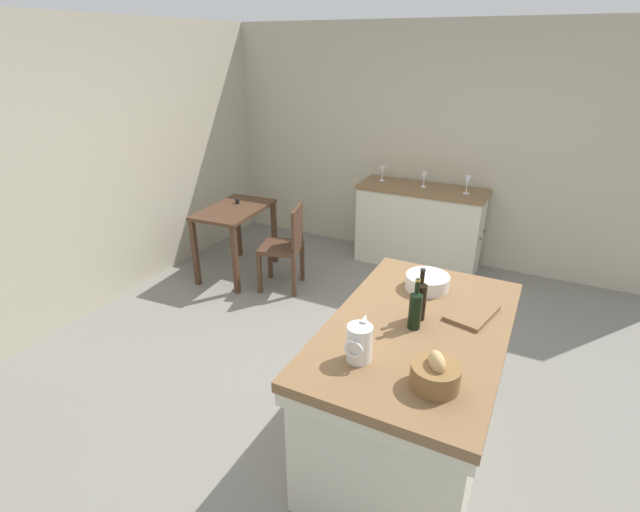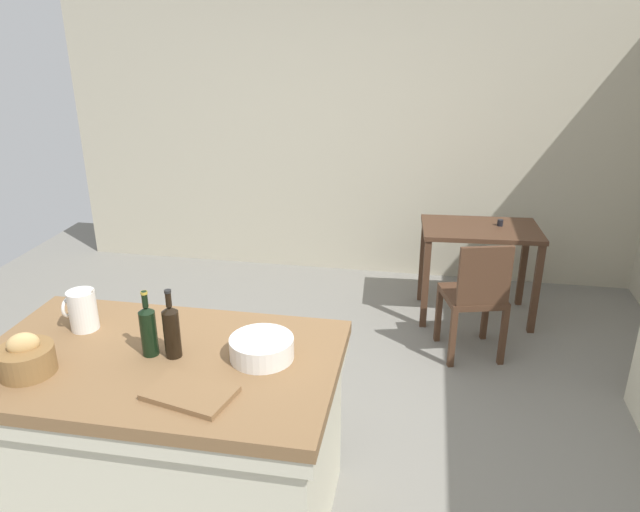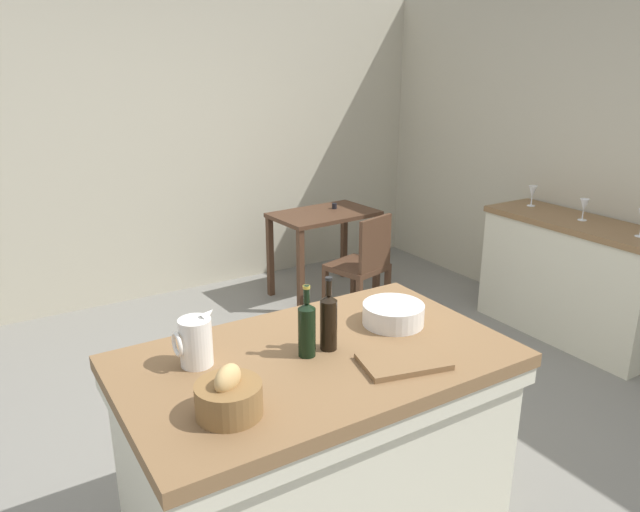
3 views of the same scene
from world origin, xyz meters
name	(u,v)px [view 2 (image 2 of 3)]	position (x,y,z in m)	size (l,w,h in m)	color
ground_plane	(292,437)	(0.00, 0.00, 0.00)	(6.76, 6.76, 0.00)	slate
wall_back	(353,134)	(0.00, 2.60, 1.30)	(5.32, 0.12, 2.60)	#B2AA93
island_table	(166,433)	(-0.44, -0.67, 0.48)	(1.60, 0.96, 0.90)	brown
writing_desk	(480,242)	(1.12, 1.78, 0.64)	(0.93, 0.62, 0.81)	#472D1E
wooden_chair	(476,295)	(1.07, 1.11, 0.48)	(0.49, 0.49, 0.89)	#472D1E
pitcher	(82,310)	(-0.89, -0.49, 1.00)	(0.17, 0.13, 0.24)	silver
wash_bowl	(262,348)	(0.01, -0.59, 0.94)	(0.28, 0.28, 0.10)	silver
bread_basket	(26,358)	(-0.92, -0.88, 0.96)	(0.23, 0.23, 0.19)	brown
cutting_board	(190,393)	(-0.19, -0.92, 0.91)	(0.34, 0.22, 0.02)	brown
wine_bottle_dark	(172,330)	(-0.37, -0.65, 1.03)	(0.07, 0.07, 0.32)	black
wine_bottle_amber	(148,329)	(-0.48, -0.65, 1.02)	(0.07, 0.07, 0.31)	black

